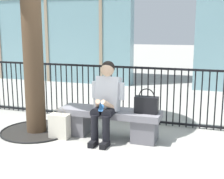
% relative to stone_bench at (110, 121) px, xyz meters
% --- Properties ---
extents(ground_plane, '(60.00, 60.00, 0.00)m').
position_rel_stone_bench_xyz_m(ground_plane, '(0.00, 0.00, -0.27)').
color(ground_plane, '#9E9B93').
extents(stone_bench, '(1.60, 0.44, 0.45)m').
position_rel_stone_bench_xyz_m(stone_bench, '(0.00, 0.00, 0.00)').
color(stone_bench, slate).
rests_on(stone_bench, ground).
extents(seated_person_with_phone, '(0.52, 0.66, 1.21)m').
position_rel_stone_bench_xyz_m(seated_person_with_phone, '(-0.02, -0.13, 0.38)').
color(seated_person_with_phone, black).
rests_on(seated_person_with_phone, ground).
extents(handbag_on_bench, '(0.35, 0.15, 0.37)m').
position_rel_stone_bench_xyz_m(handbag_on_bench, '(0.58, -0.01, 0.31)').
color(handbag_on_bench, black).
rests_on(handbag_on_bench, stone_bench).
extents(shopping_bag, '(0.31, 0.17, 0.48)m').
position_rel_stone_bench_xyz_m(shopping_bag, '(-0.73, -0.30, -0.07)').
color(shopping_bag, beige).
rests_on(shopping_bag, ground).
extents(plaza_railing, '(7.72, 0.04, 1.03)m').
position_rel_stone_bench_xyz_m(plaza_railing, '(0.00, 0.90, 0.25)').
color(plaza_railing, black).
rests_on(plaza_railing, ground).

